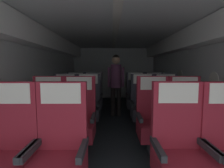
{
  "coord_description": "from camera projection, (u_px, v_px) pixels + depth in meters",
  "views": [
    {
      "loc": [
        -0.07,
        -0.02,
        1.29
      ],
      "look_at": [
        -0.05,
        4.25,
        0.85
      ],
      "focal_mm": 26.9,
      "sensor_mm": 36.0,
      "label": 1
    }
  ],
  "objects": [
    {
      "name": "seat_c_left_window",
      "position": [
        64.0,
        106.0,
        3.51
      ],
      "size": [
        0.51,
        0.48,
        1.15
      ],
      "color": "#38383D",
      "rests_on": "ground"
    },
    {
      "name": "seat_a_left_aisle",
      "position": [
        59.0,
        153.0,
        1.58
      ],
      "size": [
        0.51,
        0.48,
        1.15
      ],
      "color": "#38383D",
      "rests_on": "ground"
    },
    {
      "name": "seat_d_left_aisle",
      "position": [
        92.0,
        97.0,
        4.44
      ],
      "size": [
        0.51,
        0.48,
        1.15
      ],
      "color": "#38383D",
      "rests_on": "ground"
    },
    {
      "name": "seat_b_left_aisle",
      "position": [
        78.0,
        120.0,
        2.54
      ],
      "size": [
        0.51,
        0.48,
        1.15
      ],
      "color": "#38383D",
      "rests_on": "ground"
    },
    {
      "name": "ground",
      "position": [
        115.0,
        128.0,
        3.59
      ],
      "size": [
        3.54,
        7.31,
        0.02
      ],
      "primitive_type": "cube",
      "color": "#23282D"
    },
    {
      "name": "flight_attendant",
      "position": [
        115.0,
        79.0,
        4.34
      ],
      "size": [
        0.43,
        0.28,
        1.6
      ],
      "rotation": [
        0.0,
        0.0,
        0.04
      ],
      "color": "black",
      "rests_on": "ground"
    },
    {
      "name": "seat_c_right_aisle",
      "position": [
        165.0,
        106.0,
        3.5
      ],
      "size": [
        0.51,
        0.48,
        1.15
      ],
      "color": "#38383D",
      "rests_on": "ground"
    },
    {
      "name": "seat_a_right_window",
      "position": [
        179.0,
        152.0,
        1.61
      ],
      "size": [
        0.51,
        0.48,
        1.15
      ],
      "color": "#38383D",
      "rests_on": "ground"
    },
    {
      "name": "seat_c_left_aisle",
      "position": [
        87.0,
        106.0,
        3.49
      ],
      "size": [
        0.51,
        0.48,
        1.15
      ],
      "color": "#38383D",
      "rests_on": "ground"
    },
    {
      "name": "seat_d_right_aisle",
      "position": [
        154.0,
        97.0,
        4.46
      ],
      "size": [
        0.51,
        0.48,
        1.15
      ],
      "color": "#38383D",
      "rests_on": "ground"
    },
    {
      "name": "seat_b_left_window",
      "position": [
        47.0,
        120.0,
        2.55
      ],
      "size": [
        0.51,
        0.48,
        1.15
      ],
      "color": "#38383D",
      "rests_on": "ground"
    },
    {
      "name": "seat_b_right_aisle",
      "position": [
        185.0,
        120.0,
        2.54
      ],
      "size": [
        0.51,
        0.48,
        1.15
      ],
      "color": "#38383D",
      "rests_on": "ground"
    },
    {
      "name": "fuselage_shell",
      "position": [
        114.0,
        57.0,
        3.7
      ],
      "size": [
        3.42,
        6.96,
        2.1
      ],
      "color": "silver",
      "rests_on": "ground"
    },
    {
      "name": "seat_a_left_window",
      "position": [
        7.0,
        153.0,
        1.57
      ],
      "size": [
        0.51,
        0.48,
        1.15
      ],
      "color": "#38383D",
      "rests_on": "ground"
    },
    {
      "name": "seat_d_right_window",
      "position": [
        135.0,
        97.0,
        4.47
      ],
      "size": [
        0.51,
        0.48,
        1.15
      ],
      "color": "#38383D",
      "rests_on": "ground"
    },
    {
      "name": "seat_d_left_window",
      "position": [
        75.0,
        97.0,
        4.45
      ],
      "size": [
        0.51,
        0.48,
        1.15
      ],
      "color": "#38383D",
      "rests_on": "ground"
    },
    {
      "name": "seat_b_right_window",
      "position": [
        153.0,
        120.0,
        2.56
      ],
      "size": [
        0.51,
        0.48,
        1.15
      ],
      "color": "#38383D",
      "rests_on": "ground"
    },
    {
      "name": "seat_c_right_window",
      "position": [
        142.0,
        106.0,
        3.49
      ],
      "size": [
        0.51,
        0.48,
        1.15
      ],
      "color": "#38383D",
      "rests_on": "ground"
    }
  ]
}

